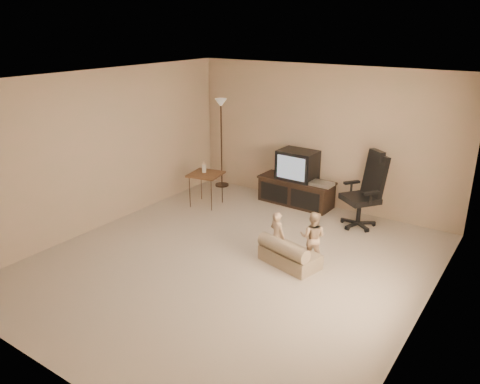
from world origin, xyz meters
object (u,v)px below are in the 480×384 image
at_px(side_table, 206,174).
at_px(toddler_left, 277,236).
at_px(floor_lamp, 221,123).
at_px(office_chair, 364,200).
at_px(toddler_right, 313,237).
at_px(tv_stand, 297,182).
at_px(child_sofa, 288,254).

distance_m(side_table, toddler_left, 2.40).
bearing_deg(toddler_left, floor_lamp, -22.32).
bearing_deg(office_chair, floor_lamp, -149.69).
bearing_deg(toddler_left, toddler_right, -135.87).
bearing_deg(tv_stand, floor_lamp, 179.66).
height_order(side_table, floor_lamp, floor_lamp).
relative_size(side_table, floor_lamp, 0.46).
height_order(floor_lamp, toddler_right, floor_lamp).
distance_m(tv_stand, office_chair, 1.38).
bearing_deg(side_table, office_chair, 14.72).
relative_size(office_chair, floor_lamp, 0.71).
relative_size(child_sofa, toddler_right, 1.20).
height_order(tv_stand, toddler_left, tv_stand).
xyz_separation_m(toddler_left, toddler_right, (0.44, 0.22, 0.01)).
height_order(child_sofa, toddler_right, toddler_right).
xyz_separation_m(office_chair, side_table, (-2.70, -0.71, 0.13)).
bearing_deg(tv_stand, toddler_right, -54.85).
relative_size(side_table, toddler_left, 1.13).
height_order(office_chair, child_sofa, office_chair).
xyz_separation_m(floor_lamp, toddler_right, (2.96, -1.90, -0.92)).
distance_m(toddler_left, toddler_right, 0.49).
bearing_deg(side_table, child_sofa, -26.28).
height_order(office_chair, floor_lamp, floor_lamp).
bearing_deg(tv_stand, office_chair, -8.91).
xyz_separation_m(tv_stand, floor_lamp, (-1.74, 0.06, 0.87)).
height_order(tv_stand, office_chair, office_chair).
height_order(floor_lamp, child_sofa, floor_lamp).
relative_size(floor_lamp, toddler_right, 2.37).
xyz_separation_m(floor_lamp, child_sofa, (2.73, -2.18, -1.13)).
xyz_separation_m(side_table, child_sofa, (2.34, -1.15, -0.42)).
relative_size(office_chair, toddler_right, 1.69).
bearing_deg(side_table, toddler_left, -27.26).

